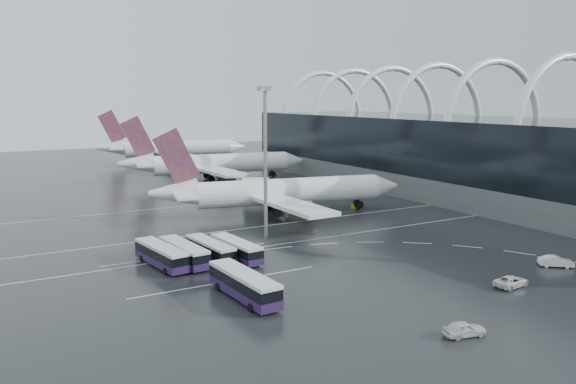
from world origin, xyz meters
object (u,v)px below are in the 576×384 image
airliner_gate_b (212,164)px  bus_row_near_b (184,252)px  airliner_main (277,192)px  gse_cart_belly_c (291,213)px  bus_row_near_a (161,255)px  bus_row_near_d (236,249)px  bus_row_far_b (244,284)px  van_curve_c (556,261)px  gse_cart_belly_b (325,195)px  van_curve_a (511,281)px  gse_cart_belly_e (292,202)px  airliner_gate_c (171,149)px  van_curve_b (464,329)px  gse_cart_belly_a (356,205)px  bus_row_near_c (210,249)px  floodlight_mast (265,144)px

airliner_gate_b → bus_row_near_b: airliner_gate_b is taller
airliner_main → gse_cart_belly_c: size_ratio=24.44×
bus_row_near_a → bus_row_near_d: bus_row_near_a is taller
bus_row_far_b → van_curve_c: bearing=-106.7°
bus_row_far_b → gse_cart_belly_b: (50.14, 57.17, -1.33)m
van_curve_a → gse_cart_belly_e: size_ratio=2.20×
airliner_gate_b → bus_row_near_b: bearing=-105.4°
gse_cart_belly_b → airliner_gate_c: bearing=95.7°
van_curve_b → gse_cart_belly_a: 71.22m
bus_row_far_b → van_curve_a: 36.25m
gse_cart_belly_e → bus_row_near_c: bearing=-135.6°
van_curve_a → gse_cart_belly_b: 73.09m
airliner_gate_b → bus_row_near_d: airliner_gate_b is taller
bus_row_near_d → airliner_gate_b: bearing=-24.6°
airliner_gate_b → bus_row_near_c: size_ratio=4.67×
bus_row_near_d → gse_cart_belly_b: bus_row_near_d is taller
gse_cart_belly_c → gse_cart_belly_e: bearing=59.5°
airliner_gate_c → bus_row_near_d: bearing=-93.2°
floodlight_mast → gse_cart_belly_c: size_ratio=11.76×
airliner_gate_b → bus_row_near_c: (-32.88, -79.97, -3.40)m
gse_cart_belly_b → gse_cart_belly_e: (-12.72, -4.88, 0.11)m
airliner_gate_c → bus_row_near_c: bearing=-94.8°
gse_cart_belly_e → bus_row_near_b: bearing=-139.1°
airliner_gate_b → bus_row_far_b: bearing=-100.3°
bus_row_near_d → gse_cart_belly_e: size_ratio=5.09×
bus_row_near_b → gse_cart_belly_c: size_ratio=5.61×
gse_cart_belly_e → van_curve_c: bearing=-81.4°
bus_row_far_b → van_curve_c: 48.33m
floodlight_mast → gse_cart_belly_c: (13.70, 14.27, -16.57)m
gse_cart_belly_a → gse_cart_belly_c: gse_cart_belly_c is taller
airliner_main → gse_cart_belly_b: (21.26, 13.23, -4.28)m
bus_row_near_c → gse_cart_belly_b: bearing=-56.4°
bus_row_near_c → gse_cart_belly_c: 35.71m
bus_row_near_a → bus_row_near_b: bearing=-102.4°
bus_row_near_d → gse_cart_belly_a: bearing=-64.7°
bus_row_near_d → gse_cart_belly_b: 59.52m
airliner_gate_c → bus_row_near_b: (-41.97, -134.65, -3.47)m
gse_cart_belly_c → bus_row_near_a: bearing=-148.4°
gse_cart_belly_c → gse_cart_belly_e: 13.37m
bus_row_far_b → van_curve_b: size_ratio=2.98×
airliner_main → gse_cart_belly_a: bearing=3.1°
bus_row_near_d → bus_row_near_a: bearing=74.3°
bus_row_near_c → floodlight_mast: bearing=-65.9°
airliner_gate_b → van_curve_c: airliner_gate_b is taller
bus_row_near_d → airliner_main: bearing=-44.3°
bus_row_near_d → gse_cart_belly_c: size_ratio=5.40×
airliner_gate_c → gse_cart_belly_a: (7.84, -112.18, -4.61)m
airliner_gate_b → van_curve_a: airliner_gate_b is taller
bus_row_near_a → van_curve_a: bearing=-138.7°
bus_row_near_c → bus_row_far_b: size_ratio=0.88×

